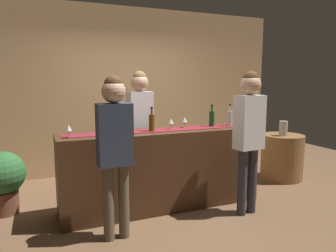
{
  "coord_description": "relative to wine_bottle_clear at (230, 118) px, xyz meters",
  "views": [
    {
      "loc": [
        -1.43,
        -3.67,
        1.62
      ],
      "look_at": [
        0.09,
        0.0,
        1.05
      ],
      "focal_mm": 33.76,
      "sensor_mm": 36.0,
      "label": 1
    }
  ],
  "objects": [
    {
      "name": "ground_plane",
      "position": [
        -0.99,
        0.03,
        -1.12
      ],
      "size": [
        10.0,
        10.0,
        0.0
      ],
      "primitive_type": "plane",
      "color": "brown"
    },
    {
      "name": "back_wall",
      "position": [
        -0.99,
        1.93,
        0.33
      ],
      "size": [
        6.0,
        0.12,
        2.9
      ],
      "primitive_type": "cube",
      "color": "tan",
      "rests_on": "ground"
    },
    {
      "name": "bar_counter",
      "position": [
        -0.99,
        0.03,
        -0.61
      ],
      "size": [
        2.56,
        0.6,
        1.0
      ],
      "primitive_type": "cube",
      "color": "#472B19",
      "rests_on": "ground"
    },
    {
      "name": "counter_runner_cloth",
      "position": [
        -0.99,
        0.03,
        -0.11
      ],
      "size": [
        2.43,
        0.28,
        0.01
      ],
      "primitive_type": "cube",
      "color": "maroon",
      "rests_on": "bar_counter"
    },
    {
      "name": "wine_bottle_clear",
      "position": [
        0.0,
        0.0,
        0.0
      ],
      "size": [
        0.07,
        0.07,
        0.3
      ],
      "color": "#B2C6C1",
      "rests_on": "bar_counter"
    },
    {
      "name": "wine_bottle_amber",
      "position": [
        -1.13,
        -0.01,
        0.0
      ],
      "size": [
        0.07,
        0.07,
        0.3
      ],
      "color": "brown",
      "rests_on": "bar_counter"
    },
    {
      "name": "wine_bottle_green",
      "position": [
        -0.24,
        0.07,
        0.0
      ],
      "size": [
        0.07,
        0.07,
        0.3
      ],
      "color": "#194723",
      "rests_on": "bar_counter"
    },
    {
      "name": "wine_glass_near_customer",
      "position": [
        -0.63,
        0.1,
        -0.01
      ],
      "size": [
        0.07,
        0.07,
        0.14
      ],
      "color": "silver",
      "rests_on": "bar_counter"
    },
    {
      "name": "wine_glass_mid_counter",
      "position": [
        -0.86,
        0.03,
        -0.01
      ],
      "size": [
        0.07,
        0.07,
        0.14
      ],
      "color": "silver",
      "rests_on": "bar_counter"
    },
    {
      "name": "wine_glass_far_end",
      "position": [
        -2.12,
        -0.07,
        -0.01
      ],
      "size": [
        0.07,
        0.07,
        0.14
      ],
      "color": "silver",
      "rests_on": "bar_counter"
    },
    {
      "name": "bartender",
      "position": [
        -1.09,
        0.61,
        -0.02
      ],
      "size": [
        0.36,
        0.25,
        1.76
      ],
      "rotation": [
        0.0,
        0.0,
        3.24
      ],
      "color": "#26262B",
      "rests_on": "ground"
    },
    {
      "name": "customer_sipping",
      "position": [
        -0.11,
        -0.58,
        -0.03
      ],
      "size": [
        0.36,
        0.24,
        1.74
      ],
      "rotation": [
        0.0,
        0.0,
        0.12
      ],
      "color": "#33333D",
      "rests_on": "ground"
    },
    {
      "name": "customer_browsing",
      "position": [
        -1.73,
        -0.59,
        -0.08
      ],
      "size": [
        0.34,
        0.24,
        1.68
      ],
      "rotation": [
        0.0,
        0.0,
        0.01
      ],
      "color": "brown",
      "rests_on": "ground"
    },
    {
      "name": "round_side_table",
      "position": [
        1.29,
        0.36,
        -0.75
      ],
      "size": [
        0.68,
        0.68,
        0.74
      ],
      "primitive_type": "cylinder",
      "color": "olive",
      "rests_on": "ground"
    },
    {
      "name": "vase_on_side_table",
      "position": [
        1.22,
        0.29,
        -0.26
      ],
      "size": [
        0.13,
        0.13,
        0.24
      ],
      "primitive_type": "cylinder",
      "color": "#B7B2A8",
      "rests_on": "round_side_table"
    },
    {
      "name": "potted_plant_tall",
      "position": [
        -2.86,
        0.56,
        -0.67
      ],
      "size": [
        0.53,
        0.53,
        0.77
      ],
      "color": "brown",
      "rests_on": "ground"
    }
  ]
}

